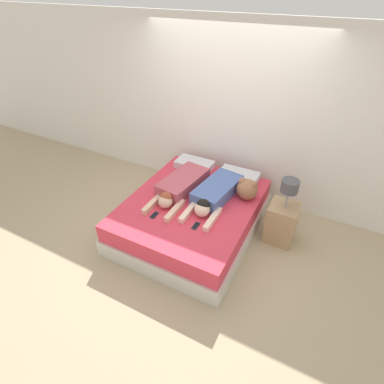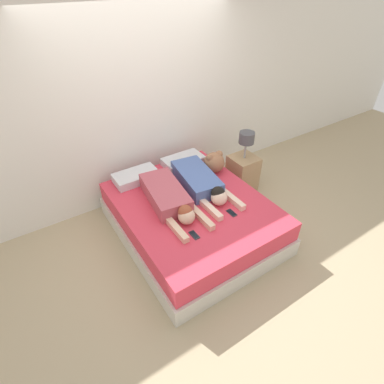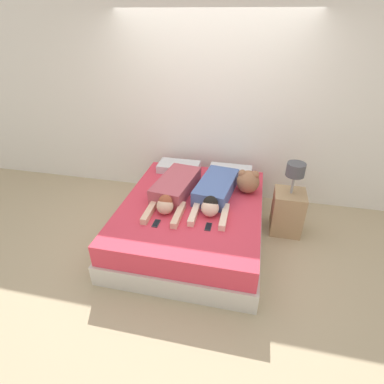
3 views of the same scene
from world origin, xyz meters
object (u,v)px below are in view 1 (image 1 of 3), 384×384
at_px(pillow_head_left, 194,164).
at_px(bed, 192,215).
at_px(nightstand, 282,220).
at_px(person_right, 214,194).
at_px(pillow_head_right, 239,176).
at_px(cell_phone_left, 154,215).
at_px(person_left, 180,186).
at_px(plush_toy, 247,189).
at_px(cell_phone_right, 196,226).

bearing_deg(pillow_head_left, bed, -65.21).
xyz_separation_m(bed, nightstand, (1.15, 0.38, 0.09)).
bearing_deg(nightstand, person_right, -166.86).
bearing_deg(bed, pillow_head_right, 65.21).
relative_size(pillow_head_right, cell_phone_left, 4.26).
bearing_deg(person_left, plush_toy, 18.60).
distance_m(pillow_head_right, plush_toy, 0.48).
distance_m(pillow_head_left, plush_toy, 1.07).
height_order(pillow_head_right, person_left, person_left).
distance_m(plush_toy, nightstand, 0.62).
height_order(pillow_head_left, person_right, person_right).
xyz_separation_m(pillow_head_left, person_right, (0.62, -0.63, 0.04)).
bearing_deg(cell_phone_right, nightstand, 42.30).
relative_size(bed, pillow_head_right, 3.52).
bearing_deg(cell_phone_left, plush_toy, 44.34).
bearing_deg(plush_toy, nightstand, -2.79).
distance_m(pillow_head_left, cell_phone_right, 1.37).
xyz_separation_m(person_left, person_right, (0.50, 0.06, -0.00)).
xyz_separation_m(cell_phone_left, cell_phone_right, (0.56, 0.06, 0.00)).
xyz_separation_m(person_right, cell_phone_left, (-0.54, -0.65, -0.09)).
height_order(bed, pillow_head_left, pillow_head_left).
bearing_deg(bed, pillow_head_left, 114.79).
height_order(person_left, cell_phone_left, person_left).
height_order(person_left, cell_phone_right, person_left).
height_order(pillow_head_right, cell_phone_left, pillow_head_right).
xyz_separation_m(pillow_head_left, person_left, (0.12, -0.68, 0.04)).
height_order(person_right, cell_phone_right, person_right).
bearing_deg(cell_phone_left, cell_phone_right, 6.31).
bearing_deg(pillow_head_left, plush_toy, -21.46).
distance_m(cell_phone_left, plush_toy, 1.28).
xyz_separation_m(cell_phone_left, nightstand, (1.44, 0.86, -0.17)).
height_order(bed, pillow_head_right, pillow_head_right).
bearing_deg(nightstand, cell_phone_right, -137.70).
bearing_deg(bed, person_left, 155.82).
height_order(person_left, nightstand, nightstand).
bearing_deg(pillow_head_left, person_right, -45.49).
distance_m(pillow_head_right, person_right, 0.64).
bearing_deg(cell_phone_right, pillow_head_right, 85.45).
bearing_deg(person_left, cell_phone_left, -93.69).
xyz_separation_m(cell_phone_left, plush_toy, (0.91, 0.89, 0.14)).
distance_m(person_left, nightstand, 1.45).
bearing_deg(nightstand, plush_toy, 177.21).
height_order(pillow_head_right, cell_phone_right, pillow_head_right).
bearing_deg(bed, cell_phone_left, -120.63).
relative_size(bed, cell_phone_left, 15.01).
bearing_deg(nightstand, cell_phone_left, -149.01).
height_order(bed, nightstand, nightstand).
relative_size(pillow_head_right, person_left, 0.49).
distance_m(person_right, cell_phone_left, 0.85).
relative_size(bed, plush_toy, 6.82).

